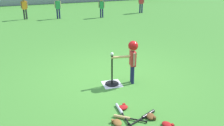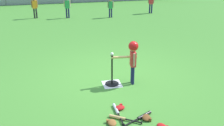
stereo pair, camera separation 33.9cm
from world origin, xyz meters
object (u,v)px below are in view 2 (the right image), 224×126
at_px(spare_bat_silver, 117,111).
at_px(glove_outfield_drop, 146,118).
at_px(fielder_near_right, 151,0).
at_px(spare_bat_wood, 121,118).
at_px(glove_by_plate, 112,123).
at_px(batting_tee, 112,80).
at_px(fielder_deep_center, 111,5).
at_px(fielder_near_left, 67,4).
at_px(spare_bat_black, 142,117).
at_px(batter_child, 133,54).
at_px(fielder_deep_right, 34,4).
at_px(glove_near_bats, 120,108).
at_px(baseball_on_tee, 112,54).

xyz_separation_m(spare_bat_silver, glove_outfield_drop, (0.48, -0.35, 0.01)).
height_order(fielder_near_right, glove_outfield_drop, fielder_near_right).
bearing_deg(spare_bat_wood, glove_by_plate, -151.27).
distance_m(batting_tee, spare_bat_silver, 1.23).
bearing_deg(batting_tee, fielder_deep_center, 77.09).
xyz_separation_m(fielder_near_left, spare_bat_black, (0.66, -8.99, -0.66)).
bearing_deg(batter_child, fielder_deep_right, 107.36).
distance_m(spare_bat_silver, glove_near_bats, 0.13).
height_order(glove_by_plate, glove_outfield_drop, same).
bearing_deg(fielder_near_right, fielder_deep_center, -167.74).
bearing_deg(fielder_deep_center, batting_tee, -102.91).
bearing_deg(glove_outfield_drop, baseball_on_tee, 100.57).
distance_m(baseball_on_tee, spare_bat_silver, 1.43).
relative_size(fielder_deep_center, glove_near_bats, 4.01).
distance_m(batting_tee, glove_near_bats, 1.12).
xyz_separation_m(fielder_deep_center, glove_outfield_drop, (-1.34, -8.68, -0.60)).
height_order(batting_tee, glove_by_plate, batting_tee).
relative_size(batter_child, spare_bat_black, 1.64).
height_order(fielder_near_right, spare_bat_silver, fielder_near_right).
height_order(glove_by_plate, glove_near_bats, same).
distance_m(fielder_near_right, spare_bat_silver, 9.76).
height_order(batter_child, glove_by_plate, batter_child).
bearing_deg(spare_bat_silver, spare_bat_wood, -87.52).
xyz_separation_m(batting_tee, fielder_deep_center, (1.63, 7.11, 0.51)).
bearing_deg(fielder_deep_center, glove_outfield_drop, -98.77).
bearing_deg(fielder_near_left, batting_tee, -86.63).
bearing_deg(batting_tee, batter_child, -7.03).
height_order(fielder_deep_center, glove_near_bats, fielder_deep_center).
bearing_deg(glove_near_bats, spare_bat_black, -50.49).
bearing_deg(baseball_on_tee, fielder_deep_right, 104.23).
bearing_deg(batter_child, fielder_near_right, 65.75).
xyz_separation_m(batting_tee, glove_near_bats, (-0.11, -1.11, -0.09)).
height_order(baseball_on_tee, spare_bat_wood, baseball_on_tee).
height_order(fielder_deep_right, glove_by_plate, fielder_deep_right).
bearing_deg(batter_child, baseball_on_tee, 172.97).
height_order(spare_bat_silver, glove_by_plate, glove_by_plate).
distance_m(baseball_on_tee, glove_by_plate, 1.78).
bearing_deg(fielder_near_right, baseball_on_tee, -117.33).
xyz_separation_m(baseball_on_tee, fielder_near_left, (-0.44, 7.48, -0.09)).
bearing_deg(spare_bat_wood, fielder_near_left, 91.66).
height_order(batting_tee, fielder_near_right, fielder_near_right).
bearing_deg(fielder_deep_right, fielder_near_left, -11.38).
xyz_separation_m(fielder_near_right, glove_outfield_drop, (-3.64, -9.18, -0.66)).
bearing_deg(fielder_deep_center, spare_bat_wood, -101.93).
distance_m(spare_bat_silver, spare_bat_black, 0.51).
bearing_deg(glove_by_plate, spare_bat_silver, 62.36).
bearing_deg(glove_outfield_drop, spare_bat_wood, 167.57).
relative_size(fielder_deep_right, glove_by_plate, 4.80).
relative_size(fielder_near_left, glove_near_bats, 4.36).
bearing_deg(fielder_deep_center, batter_child, -99.12).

